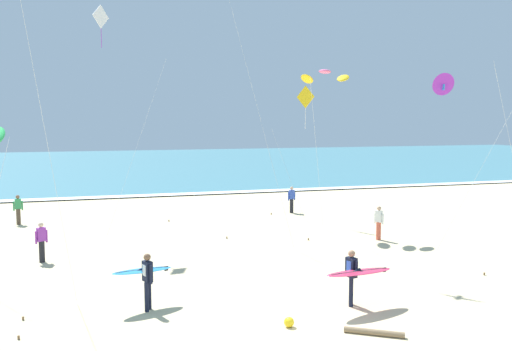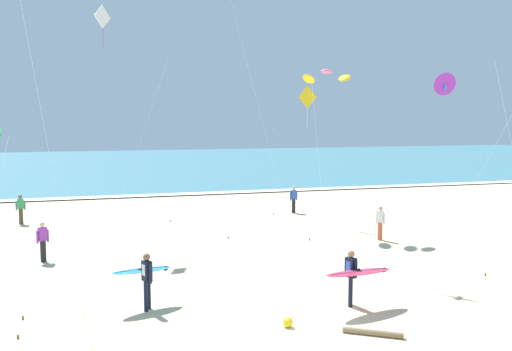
{
  "view_description": "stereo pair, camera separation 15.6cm",
  "coord_description": "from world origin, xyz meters",
  "px_view_note": "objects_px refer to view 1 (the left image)",
  "views": [
    {
      "loc": [
        -4.92,
        -12.39,
        5.61
      ],
      "look_at": [
        0.43,
        5.41,
        3.72
      ],
      "focal_mm": 38.93,
      "sensor_mm": 36.0,
      "label": 1
    },
    {
      "loc": [
        -4.77,
        -12.43,
        5.61
      ],
      "look_at": [
        0.43,
        5.41,
        3.72
      ],
      "focal_mm": 38.93,
      "sensor_mm": 36.0,
      "label": 2
    }
  ],
  "objects_px": {
    "bystander_blue_top": "(292,199)",
    "bystander_green_top": "(18,209)",
    "kite_delta_violet_low": "(443,85)",
    "beach_ball": "(289,322)",
    "kite_diamond_ivory_high": "(105,30)",
    "bystander_purple_top": "(42,242)",
    "bystander_white_top": "(379,223)",
    "kite_diamond_golden_far": "(305,101)",
    "kite_arc_rose_mid": "(325,76)",
    "driftwood_log": "(374,332)",
    "surfer_lead": "(145,275)",
    "surfer_trailing": "(356,273)"
  },
  "relations": [
    {
      "from": "bystander_blue_top",
      "to": "beach_ball",
      "type": "relative_size",
      "value": 5.68
    },
    {
      "from": "kite_diamond_golden_far",
      "to": "bystander_blue_top",
      "type": "bearing_deg",
      "value": 85.79
    },
    {
      "from": "kite_diamond_ivory_high",
      "to": "bystander_white_top",
      "type": "bearing_deg",
      "value": -18.65
    },
    {
      "from": "kite_diamond_golden_far",
      "to": "bystander_green_top",
      "type": "bearing_deg",
      "value": 168.35
    },
    {
      "from": "bystander_blue_top",
      "to": "surfer_lead",
      "type": "bearing_deg",
      "value": -124.45
    },
    {
      "from": "kite_arc_rose_mid",
      "to": "driftwood_log",
      "type": "distance_m",
      "value": 16.06
    },
    {
      "from": "bystander_white_top",
      "to": "kite_delta_violet_low",
      "type": "bearing_deg",
      "value": -66.94
    },
    {
      "from": "bystander_blue_top",
      "to": "bystander_purple_top",
      "type": "distance_m",
      "value": 15.64
    },
    {
      "from": "bystander_green_top",
      "to": "driftwood_log",
      "type": "xyz_separation_m",
      "value": [
        10.71,
        -19.15,
        -0.73
      ]
    },
    {
      "from": "bystander_white_top",
      "to": "beach_ball",
      "type": "distance_m",
      "value": 11.97
    },
    {
      "from": "kite_arc_rose_mid",
      "to": "bystander_white_top",
      "type": "relative_size",
      "value": 5.08
    },
    {
      "from": "surfer_trailing",
      "to": "kite_delta_violet_low",
      "type": "relative_size",
      "value": 0.33
    },
    {
      "from": "surfer_lead",
      "to": "kite_diamond_ivory_high",
      "type": "height_order",
      "value": "kite_diamond_ivory_high"
    },
    {
      "from": "bystander_blue_top",
      "to": "driftwood_log",
      "type": "distance_m",
      "value": 19.0
    },
    {
      "from": "kite_delta_violet_low",
      "to": "bystander_blue_top",
      "type": "height_order",
      "value": "kite_delta_violet_low"
    },
    {
      "from": "surfer_lead",
      "to": "kite_delta_violet_low",
      "type": "distance_m",
      "value": 14.37
    },
    {
      "from": "kite_arc_rose_mid",
      "to": "kite_diamond_ivory_high",
      "type": "relative_size",
      "value": 0.75
    },
    {
      "from": "kite_diamond_golden_far",
      "to": "kite_delta_violet_low",
      "type": "distance_m",
      "value": 9.07
    },
    {
      "from": "kite_arc_rose_mid",
      "to": "bystander_purple_top",
      "type": "height_order",
      "value": "kite_arc_rose_mid"
    },
    {
      "from": "surfer_lead",
      "to": "kite_diamond_ivory_high",
      "type": "xyz_separation_m",
      "value": [
        -0.64,
        10.53,
        8.64
      ]
    },
    {
      "from": "kite_diamond_ivory_high",
      "to": "bystander_purple_top",
      "type": "relative_size",
      "value": 6.76
    },
    {
      "from": "kite_arc_rose_mid",
      "to": "beach_ball",
      "type": "distance_m",
      "value": 15.74
    },
    {
      "from": "bystander_green_top",
      "to": "driftwood_log",
      "type": "relative_size",
      "value": 1.02
    },
    {
      "from": "kite_diamond_golden_far",
      "to": "bystander_purple_top",
      "type": "xyz_separation_m",
      "value": [
        -13.26,
        -5.61,
        -5.77
      ]
    },
    {
      "from": "kite_diamond_ivory_high",
      "to": "driftwood_log",
      "type": "distance_m",
      "value": 18.28
    },
    {
      "from": "kite_diamond_golden_far",
      "to": "kite_delta_violet_low",
      "type": "xyz_separation_m",
      "value": [
        2.67,
        -8.66,
        0.42
      ]
    },
    {
      "from": "kite_arc_rose_mid",
      "to": "bystander_green_top",
      "type": "height_order",
      "value": "kite_arc_rose_mid"
    },
    {
      "from": "bystander_purple_top",
      "to": "beach_ball",
      "type": "relative_size",
      "value": 5.68
    },
    {
      "from": "bystander_white_top",
      "to": "bystander_green_top",
      "type": "height_order",
      "value": "same"
    },
    {
      "from": "surfer_lead",
      "to": "bystander_white_top",
      "type": "distance_m",
      "value": 13.06
    },
    {
      "from": "bystander_white_top",
      "to": "bystander_purple_top",
      "type": "xyz_separation_m",
      "value": [
        -14.72,
        0.18,
        0.0
      ]
    },
    {
      "from": "kite_arc_rose_mid",
      "to": "kite_diamond_golden_far",
      "type": "relative_size",
      "value": 1.09
    },
    {
      "from": "kite_arc_rose_mid",
      "to": "bystander_green_top",
      "type": "xyz_separation_m",
      "value": [
        -15.12,
        5.75,
        -6.92
      ]
    },
    {
      "from": "surfer_trailing",
      "to": "bystander_green_top",
      "type": "height_order",
      "value": "surfer_trailing"
    },
    {
      "from": "bystander_purple_top",
      "to": "driftwood_log",
      "type": "distance_m",
      "value": 13.72
    },
    {
      "from": "surfer_trailing",
      "to": "beach_ball",
      "type": "height_order",
      "value": "surfer_trailing"
    },
    {
      "from": "bystander_green_top",
      "to": "surfer_trailing",
      "type": "bearing_deg",
      "value": -56.65
    },
    {
      "from": "surfer_trailing",
      "to": "kite_delta_violet_low",
      "type": "height_order",
      "value": "kite_delta_violet_low"
    },
    {
      "from": "kite_diamond_ivory_high",
      "to": "bystander_white_top",
      "type": "height_order",
      "value": "kite_diamond_ivory_high"
    },
    {
      "from": "bystander_green_top",
      "to": "bystander_purple_top",
      "type": "height_order",
      "value": "same"
    },
    {
      "from": "kite_diamond_ivory_high",
      "to": "bystander_purple_top",
      "type": "distance_m",
      "value": 10.06
    },
    {
      "from": "kite_delta_violet_low",
      "to": "bystander_blue_top",
      "type": "relative_size",
      "value": 4.73
    },
    {
      "from": "surfer_trailing",
      "to": "bystander_purple_top",
      "type": "relative_size",
      "value": 1.54
    },
    {
      "from": "surfer_trailing",
      "to": "bystander_white_top",
      "type": "xyz_separation_m",
      "value": [
        5.32,
        8.15,
        -0.24
      ]
    },
    {
      "from": "bystander_blue_top",
      "to": "bystander_green_top",
      "type": "height_order",
      "value": "same"
    },
    {
      "from": "kite_delta_violet_low",
      "to": "beach_ball",
      "type": "distance_m",
      "value": 12.9
    },
    {
      "from": "surfer_lead",
      "to": "kite_arc_rose_mid",
      "type": "distance_m",
      "value": 15.37
    },
    {
      "from": "kite_diamond_golden_far",
      "to": "beach_ball",
      "type": "bearing_deg",
      "value": -112.99
    },
    {
      "from": "surfer_lead",
      "to": "kite_diamond_golden_far",
      "type": "bearing_deg",
      "value": 51.16
    },
    {
      "from": "surfer_lead",
      "to": "bystander_white_top",
      "type": "relative_size",
      "value": 1.25
    }
  ]
}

